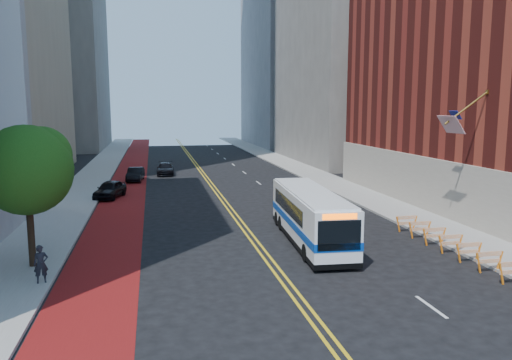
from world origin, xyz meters
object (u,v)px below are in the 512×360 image
Objects in this scene: transit_bus at (310,215)px; car_c at (165,169)px; car_b at (135,174)px; pedestrian at (41,264)px; car_a at (110,189)px; street_tree at (28,166)px.

car_c is (-7.29, 30.22, -0.88)m from transit_bus.
car_b is at bearing 115.52° from transit_bus.
pedestrian is at bearing -158.18° from transit_bus.
transit_bus is at bearing -74.03° from car_c.
car_b is (1.79, 9.50, -0.05)m from car_a.
car_a reaches higher than car_b.
transit_bus is 28.07m from car_b.
transit_bus is 31.10m from car_c.
street_tree reaches higher than transit_bus.
car_a is at bearing 71.79° from pedestrian.
pedestrian is (-6.17, -34.64, 0.31)m from car_c.
transit_bus is 6.64× the size of pedestrian.
car_c is at bearing 77.67° from street_tree.
car_b is 0.91× the size of car_c.
pedestrian is at bearing -71.77° from street_tree.
transit_bus is at bearing -37.57° from car_a.
street_tree is 0.61× the size of transit_bus.
street_tree is 18.98m from car_a.
car_c is (4.96, 13.68, -0.07)m from car_a.
street_tree is at bearing -168.96° from transit_bus.
street_tree is at bearing 93.32° from pedestrian.
transit_bus is at bearing 3.27° from pedestrian.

